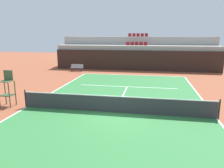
# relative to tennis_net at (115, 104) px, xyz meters

# --- Properties ---
(ground_plane) EXTENTS (80.00, 80.00, 0.00)m
(ground_plane) POSITION_rel_tennis_net_xyz_m (0.00, 0.00, -0.51)
(ground_plane) COLOR brown
(court_surface) EXTENTS (11.00, 24.00, 0.01)m
(court_surface) POSITION_rel_tennis_net_xyz_m (0.00, 0.00, -0.50)
(court_surface) COLOR #2D7238
(court_surface) RESTS_ON ground_plane
(baseline_far) EXTENTS (11.00, 0.10, 0.00)m
(baseline_far) POSITION_rel_tennis_net_xyz_m (0.00, 11.95, -0.50)
(baseline_far) COLOR white
(baseline_far) RESTS_ON court_surface
(sideline_left) EXTENTS (0.10, 24.00, 0.00)m
(sideline_left) POSITION_rel_tennis_net_xyz_m (-5.45, 0.00, -0.50)
(sideline_left) COLOR white
(sideline_left) RESTS_ON court_surface
(sideline_right) EXTENTS (0.10, 24.00, 0.00)m
(sideline_right) POSITION_rel_tennis_net_xyz_m (5.45, 0.00, -0.50)
(sideline_right) COLOR white
(sideline_right) RESTS_ON court_surface
(service_line_far) EXTENTS (8.26, 0.10, 0.00)m
(service_line_far) POSITION_rel_tennis_net_xyz_m (0.00, 6.40, -0.50)
(service_line_far) COLOR white
(service_line_far) RESTS_ON court_surface
(centre_service_line) EXTENTS (0.10, 6.40, 0.00)m
(centre_service_line) POSITION_rel_tennis_net_xyz_m (0.00, 3.20, -0.50)
(centre_service_line) COLOR white
(centre_service_line) RESTS_ON court_surface
(back_wall) EXTENTS (20.32, 0.30, 2.46)m
(back_wall) POSITION_rel_tennis_net_xyz_m (0.00, 15.33, 0.72)
(back_wall) COLOR black
(back_wall) RESTS_ON ground_plane
(stands_tier_lower) EXTENTS (20.32, 2.40, 3.01)m
(stands_tier_lower) POSITION_rel_tennis_net_xyz_m (0.00, 16.68, 1.00)
(stands_tier_lower) COLOR #9E9E99
(stands_tier_lower) RESTS_ON ground_plane
(stands_tier_upper) EXTENTS (20.32, 2.40, 4.09)m
(stands_tier_upper) POSITION_rel_tennis_net_xyz_m (0.00, 19.08, 1.54)
(stands_tier_upper) COLOR #9E9E99
(stands_tier_upper) RESTS_ON ground_plane
(seating_row_lower) EXTENTS (2.69, 0.44, 0.44)m
(seating_row_lower) POSITION_rel_tennis_net_xyz_m (0.00, 16.78, 2.63)
(seating_row_lower) COLOR maroon
(seating_row_lower) RESTS_ON stands_tier_lower
(seating_row_upper) EXTENTS (2.69, 0.44, 0.44)m
(seating_row_upper) POSITION_rel_tennis_net_xyz_m (0.00, 19.18, 3.71)
(seating_row_upper) COLOR maroon
(seating_row_upper) RESTS_ON stands_tier_upper
(tennis_net) EXTENTS (11.08, 0.08, 1.07)m
(tennis_net) POSITION_rel_tennis_net_xyz_m (0.00, 0.00, 0.00)
(tennis_net) COLOR black
(tennis_net) RESTS_ON court_surface
(umpire_chair) EXTENTS (0.76, 0.66, 2.20)m
(umpire_chair) POSITION_rel_tennis_net_xyz_m (-6.70, 0.06, 0.68)
(umpire_chair) COLOR #334C2D
(umpire_chair) RESTS_ON ground_plane
(player_bench) EXTENTS (1.50, 0.40, 0.85)m
(player_bench) POSITION_rel_tennis_net_xyz_m (-6.90, 13.41, -0.00)
(player_bench) COLOR #99999E
(player_bench) RESTS_ON ground_plane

